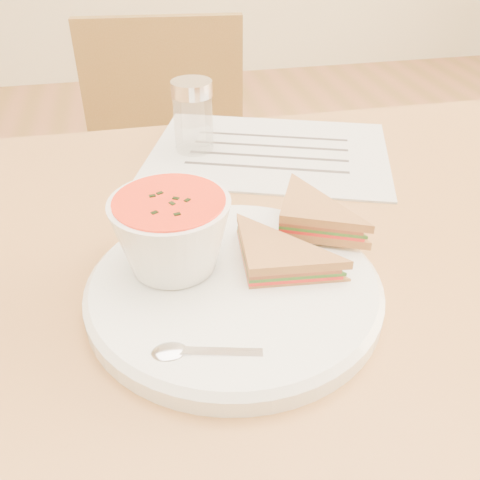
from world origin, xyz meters
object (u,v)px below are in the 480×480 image
object	(u,v)px
chair_far	(171,220)
plate	(234,290)
soup_bowl	(172,237)
condiment_shaker	(193,117)
dining_table	(276,444)

from	to	relation	value
chair_far	plate	xyz separation A→B (m)	(0.01, -0.68, 0.34)
soup_bowl	condiment_shaker	size ratio (longest dim) A/B	1.09
dining_table	condiment_shaker	size ratio (longest dim) A/B	9.79
plate	condiment_shaker	xyz separation A→B (m)	(0.01, 0.33, 0.04)
soup_bowl	condiment_shaker	bearing A→B (deg)	78.38
dining_table	soup_bowl	distance (m)	0.45
chair_far	soup_bowl	distance (m)	0.76
dining_table	condiment_shaker	world-z (taller)	condiment_shaker
dining_table	chair_far	size ratio (longest dim) A/B	1.20
plate	soup_bowl	distance (m)	0.08
plate	condiment_shaker	world-z (taller)	condiment_shaker
chair_far	plate	bearing A→B (deg)	97.19
chair_far	soup_bowl	size ratio (longest dim) A/B	7.49
chair_far	plate	world-z (taller)	chair_far
plate	chair_far	bearing A→B (deg)	91.12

